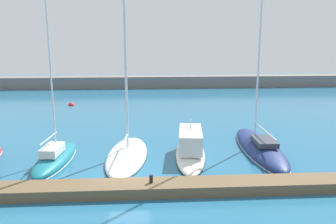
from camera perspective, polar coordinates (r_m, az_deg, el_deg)
The scene contains 9 objects.
ground_plane at distance 21.28m, azimuth -6.57°, elevation -10.83°, with size 120.00×120.00×0.00m, color #236084.
dock_pier at distance 19.32m, azimuth -6.88°, elevation -12.35°, with size 24.18×1.66×0.59m, color brown.
breakwater_seawall at distance 58.99m, azimuth -4.83°, elevation 4.97°, with size 108.00×3.27×1.90m, color slate.
sailboat_teal_second at distance 24.88m, azimuth -18.02°, elevation -7.17°, with size 2.58×7.12×13.45m.
sailboat_white_third at distance 24.80m, azimuth -6.74°, elevation -6.84°, with size 3.40×8.67×16.49m.
motorboat_ivory_fourth at distance 24.95m, azimuth 3.67°, elevation -5.99°, with size 3.03×8.78×3.05m.
sailboat_navy_fifth at distance 26.77m, azimuth 14.85°, elevation -5.49°, with size 2.71×10.34×18.32m.
mooring_buoy_red at distance 44.75m, azimuth -15.55°, elevation 1.04°, with size 0.75×0.75×0.75m, color red.
dock_bollard at distance 19.08m, azimuth -2.79°, elevation -10.90°, with size 0.20×0.20×0.44m, color black.
Camera 1 is at (1.11, -19.58, 8.28)m, focal length 37.19 mm.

